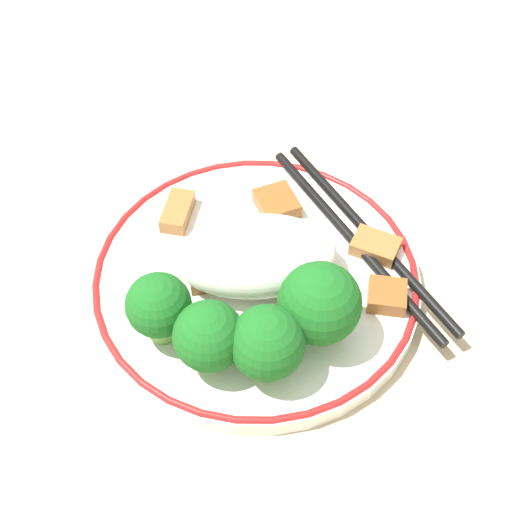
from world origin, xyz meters
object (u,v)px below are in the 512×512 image
Objects in this scene: broccoli_back_center at (209,337)px; chopsticks at (361,237)px; broccoli_back_right at (266,344)px; broccoli_mid_left at (320,304)px; broccoli_back_left at (159,307)px; plate at (256,278)px.

chopsticks is at bearing -140.80° from broccoli_back_center.
broccoli_back_right is 0.28× the size of chopsticks.
broccoli_back_left is at bearing -5.56° from broccoli_mid_left.
broccoli_mid_left reaches higher than plate.
broccoli_back_left is 0.16m from chopsticks.
broccoli_back_left reaches higher than chopsticks.
chopsticks is at bearing -162.68° from plate.
broccoli_back_left is at bearing -39.33° from broccoli_back_center.
broccoli_back_center reaches higher than chopsticks.
plate is 0.08m from broccoli_back_center.
broccoli_back_center is 0.03m from broccoli_back_right.
broccoli_back_center is 0.15m from chopsticks.
broccoli_back_right is at bearing 51.86° from chopsticks.
broccoli_back_right is (0.00, 0.08, 0.04)m from plate.
chopsticks is at bearing -128.14° from broccoli_back_right.
broccoli_back_left is (0.06, 0.04, 0.03)m from plate.
broccoli_back_right is (-0.06, 0.03, 0.00)m from broccoli_back_left.
broccoli_back_right is at bearing 152.94° from broccoli_back_left.
chopsticks is (-0.08, -0.02, 0.01)m from plate.
broccoli_back_center is at bearing 12.20° from broccoli_mid_left.
plate is at bearing -117.09° from broccoli_back_center.
broccoli_back_right is (-0.03, 0.01, 0.00)m from broccoli_back_center.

